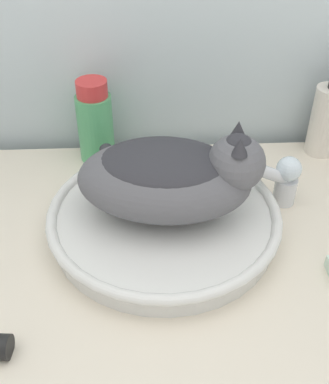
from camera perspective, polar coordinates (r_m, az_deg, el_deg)
vanity_counter at (r=1.23m, az=0.54°, el=-19.78°), size 1.23×0.62×0.85m
sink_basin at (r=0.89m, az=-0.05°, el=-3.12°), size 0.43×0.43×0.05m
cat at (r=0.83m, az=0.77°, el=2.04°), size 0.33×0.30×0.17m
faucet at (r=0.96m, az=13.55°, el=1.74°), size 0.16×0.07×0.14m
mouthwash_bottle at (r=1.07m, az=-8.23°, el=8.15°), size 0.08×0.08×0.19m
soap_pump_bottle at (r=1.15m, az=18.60°, el=8.10°), size 0.07×0.07×0.20m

